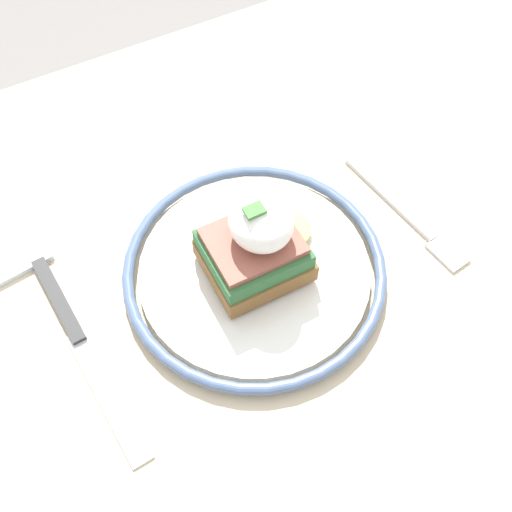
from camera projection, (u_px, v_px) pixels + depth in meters
name	position (u px, v px, depth m)	size (l,w,h in m)	color
ground_plane	(273.00, 466.00, 1.19)	(6.00, 6.00, 0.00)	gray
dining_table	(285.00, 320.00, 0.68)	(1.02, 0.67, 0.73)	#C6B28E
plate	(256.00, 273.00, 0.56)	(0.23, 0.23, 0.02)	silver
sandwich	(257.00, 245.00, 0.53)	(0.11, 0.08, 0.08)	brown
fork	(409.00, 216.00, 0.60)	(0.04, 0.16, 0.00)	silver
knife	(78.00, 337.00, 0.53)	(0.03, 0.21, 0.01)	#2D2D2D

